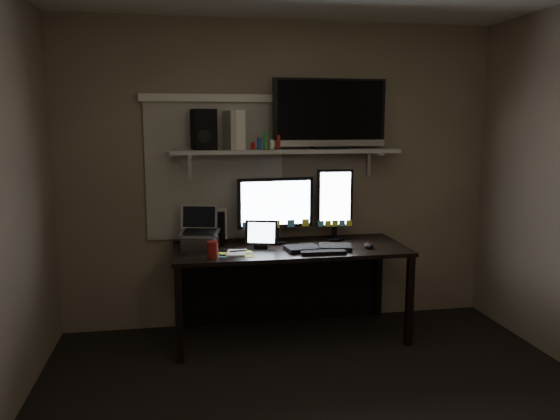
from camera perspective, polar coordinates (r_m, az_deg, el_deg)
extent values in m
plane|color=#6A604C|center=(4.54, 0.14, 3.59)|extent=(3.60, 0.00, 3.60)
cube|color=#B5B1A3|center=(4.45, -6.82, 4.07)|extent=(1.10, 0.02, 1.10)
cube|color=black|center=(4.26, 1.05, -4.07)|extent=(1.80, 0.75, 0.03)
cube|color=black|center=(4.69, 0.18, -7.44)|extent=(1.80, 0.02, 0.70)
cube|color=black|center=(3.97, -10.49, -10.75)|extent=(0.05, 0.05, 0.70)
cube|color=black|center=(4.30, 13.39, -9.24)|extent=(0.05, 0.05, 0.70)
cube|color=black|center=(4.60, -10.47, -7.93)|extent=(0.05, 0.05, 0.70)
cube|color=black|center=(4.90, 10.25, -6.88)|extent=(0.05, 0.05, 0.70)
cube|color=#A8A7A3|center=(4.35, 0.56, 6.19)|extent=(1.80, 0.35, 0.03)
cube|color=black|center=(4.35, -0.47, 0.03)|extent=(0.62, 0.12, 0.54)
cube|color=black|center=(4.48, 5.74, 0.60)|extent=(0.30, 0.06, 0.59)
cube|color=black|center=(4.17, 4.07, -3.96)|extent=(0.52, 0.23, 0.03)
ellipsoid|color=black|center=(4.27, 9.26, -3.69)|extent=(0.07, 0.11, 0.04)
cube|color=silver|center=(4.06, -4.57, -4.48)|extent=(0.17, 0.22, 0.01)
cube|color=black|center=(4.20, -2.00, -2.54)|extent=(0.27, 0.17, 0.22)
cube|color=black|center=(4.46, -7.10, -1.59)|extent=(0.23, 0.15, 0.27)
cube|color=#ADADB2|center=(4.19, -8.39, -1.94)|extent=(0.33, 0.30, 0.32)
cylinder|color=maroon|center=(3.94, -7.07, -4.12)|extent=(0.10, 0.10, 0.12)
cube|color=black|center=(4.42, 5.21, 9.96)|extent=(0.92, 0.20, 0.55)
cube|color=silver|center=(4.32, -4.84, 8.34)|extent=(0.16, 0.26, 0.30)
cube|color=black|center=(4.28, -7.98, 8.33)|extent=(0.20, 0.23, 0.31)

